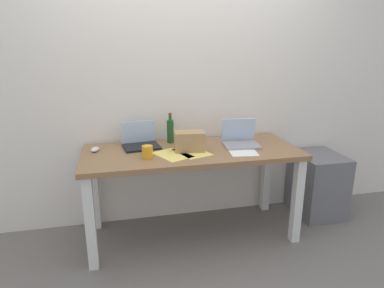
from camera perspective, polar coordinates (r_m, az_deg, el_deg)
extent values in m
plane|color=slate|center=(3.02, 0.00, -14.86)|extent=(8.00, 8.00, 0.00)
cube|color=silver|center=(3.00, -1.79, 11.29)|extent=(5.20, 0.08, 2.60)
cube|color=olive|center=(2.71, 0.00, -1.42)|extent=(1.72, 0.70, 0.04)
cube|color=silver|center=(2.54, -16.81, -12.76)|extent=(0.07, 0.07, 0.72)
cube|color=silver|center=(2.88, 17.32, -9.19)|extent=(0.07, 0.07, 0.72)
cube|color=silver|center=(3.07, -16.18, -7.51)|extent=(0.07, 0.07, 0.72)
cube|color=silver|center=(3.35, 12.39, -5.12)|extent=(0.07, 0.07, 0.72)
cube|color=black|center=(2.79, -8.51, -0.47)|extent=(0.31, 0.26, 0.02)
cube|color=silver|center=(2.87, -9.12, 2.06)|extent=(0.28, 0.05, 0.18)
cube|color=gray|center=(2.83, 8.33, -0.23)|extent=(0.31, 0.25, 0.02)
cube|color=silver|center=(2.91, 7.86, 2.44)|extent=(0.29, 0.07, 0.20)
cylinder|color=#1E5123|center=(2.89, -3.68, 2.13)|extent=(0.06, 0.06, 0.20)
cylinder|color=#1E5123|center=(2.86, -3.73, 4.56)|extent=(0.02, 0.02, 0.05)
cylinder|color=#B21E19|center=(2.86, -3.74, 5.17)|extent=(0.03, 0.03, 0.01)
ellipsoid|color=silver|center=(2.77, -16.07, -0.88)|extent=(0.08, 0.11, 0.03)
cube|color=tan|center=(2.66, -0.40, 0.43)|extent=(0.25, 0.17, 0.16)
cylinder|color=gold|center=(2.52, -7.54, -1.33)|extent=(0.08, 0.08, 0.09)
cube|color=#F4E06B|center=(2.59, -3.31, -1.81)|extent=(0.32, 0.36, 0.00)
cube|color=#F4E06B|center=(2.65, 0.03, -1.39)|extent=(0.29, 0.35, 0.00)
cube|color=white|center=(2.72, 8.40, -1.09)|extent=(0.25, 0.32, 0.00)
cube|color=slate|center=(3.44, 20.40, -6.40)|extent=(0.40, 0.48, 0.59)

